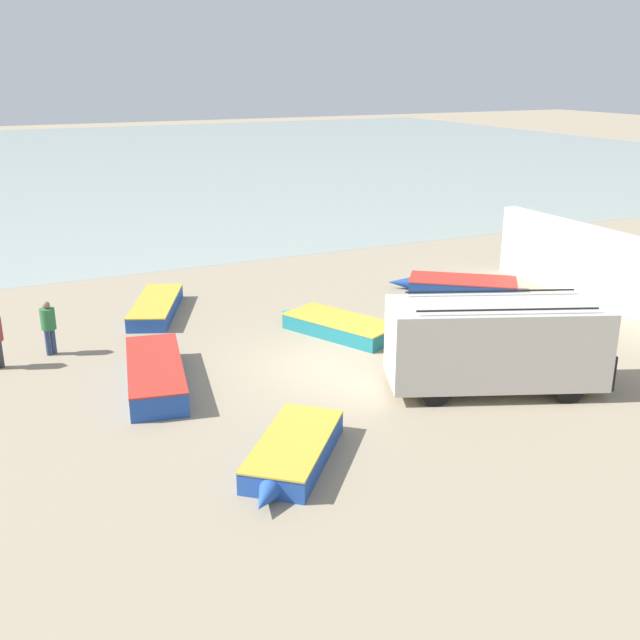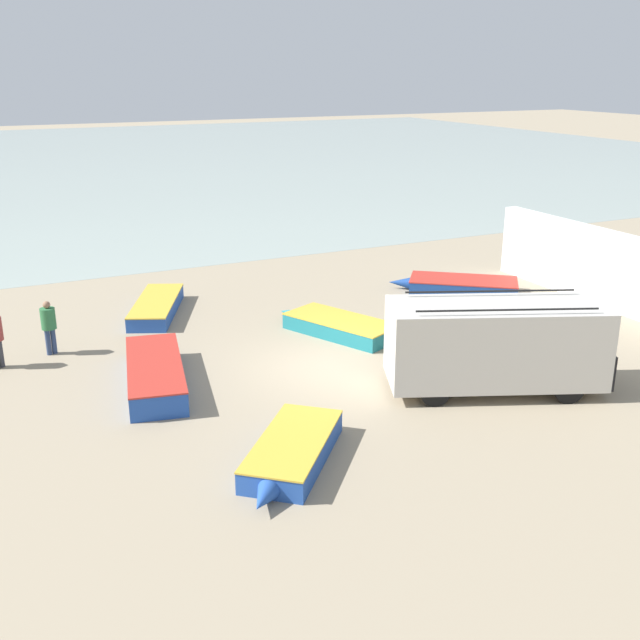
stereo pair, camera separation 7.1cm
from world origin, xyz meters
name	(u,v)px [view 2 (the right image)]	position (x,y,z in m)	size (l,w,h in m)	color
ground_plane	(330,364)	(0.00, 0.00, 0.00)	(200.00, 200.00, 0.00)	gray
sea_water	(68,162)	(0.00, 52.00, 0.00)	(120.00, 80.00, 0.01)	#99A89E
harbor_wall	(603,268)	(11.05, 1.00, 1.31)	(0.50, 10.26, 2.62)	silver
parked_van	(496,343)	(3.05, -3.34, 1.27)	(5.81, 3.93, 2.44)	beige
fishing_rowboat_0	(338,326)	(1.38, 2.22, 0.25)	(2.90, 4.34, 0.50)	#1E757F
fishing_rowboat_1	(155,371)	(-4.72, 0.85, 0.32)	(2.19, 5.33, 0.65)	#234CA3
fishing_rowboat_2	(157,305)	(-3.22, 6.72, 0.25)	(2.74, 4.74, 0.49)	#234CA3
fishing_rowboat_3	(460,286)	(7.46, 4.29, 0.26)	(4.39, 3.70, 0.52)	navy
fishing_rowboat_4	(292,452)	(-3.15, -4.60, 0.26)	(3.24, 3.58, 0.51)	#234CA3
fisherman_0	(49,323)	(-6.93, 4.19, 0.96)	(0.42, 0.42, 1.60)	navy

